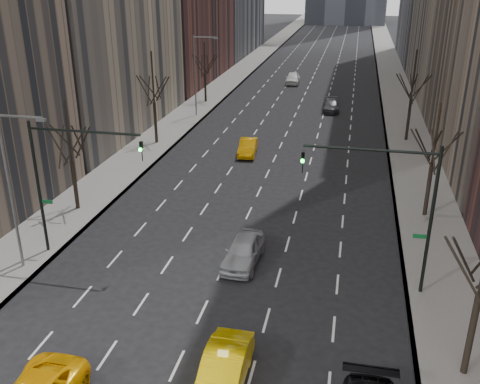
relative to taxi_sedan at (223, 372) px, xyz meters
The scene contains 17 objects.
sidewalk_left 68.39m from the taxi_sedan, 102.26° to the left, with size 4.50×320.00×0.15m, color slate.
sidewalk_right 67.57m from the taxi_sedan, 81.51° to the left, with size 4.50×320.00×0.15m, color slate.
tree_lw_b 20.78m from the taxi_sedan, 133.92° to the left, with size 3.36×3.50×7.82m.
tree_lw_c 34.12m from the taxi_sedan, 114.85° to the left, with size 3.36×3.50×8.74m.
tree_lw_d 50.94m from the taxi_sedan, 106.30° to the left, with size 3.36×3.50×7.36m.
tree_rw_a 10.59m from the taxi_sedan, 16.18° to the left, with size 3.36×3.50×8.28m.
tree_rw_b 21.39m from the taxi_sedan, 62.67° to the left, with size 3.36×3.50×7.82m.
tree_rw_c 38.22m from the taxi_sedan, 75.20° to the left, with size 3.36×3.50×8.74m.
traffic_mast_left 15.14m from the taxi_sedan, 142.23° to the left, with size 6.69×0.39×8.00m.
traffic_mast_right 12.10m from the taxi_sedan, 52.23° to the left, with size 6.69×0.39×8.00m.
streetlight_near 15.55m from the taxi_sedan, 152.52° to the left, with size 2.83×0.22×9.00m.
streetlight_far 44.09m from the taxi_sedan, 107.41° to the left, with size 2.83×0.22×9.00m.
taxi_sedan is the anchor object (origin of this frame).
silver_sedan_ahead 10.08m from the taxi_sedan, 97.16° to the left, with size 1.87×4.65×1.59m, color #9A9DA2.
far_taxi 29.85m from the taxi_sedan, 99.38° to the left, with size 1.50×4.30×1.42m, color orange.
far_suv_grey 47.59m from the taxi_sedan, 87.96° to the left, with size 1.93×4.74×1.38m, color #323338.
far_car_white 63.36m from the taxi_sedan, 94.34° to the left, with size 1.96×4.86×1.66m, color white.
Camera 1 is at (6.52, -13.42, 15.83)m, focal length 40.00 mm.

